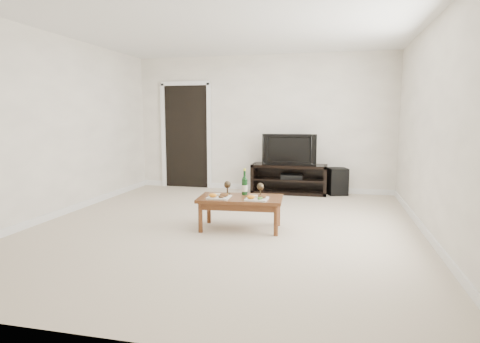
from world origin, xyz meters
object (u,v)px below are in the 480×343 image
television (290,149)px  subwoofer (337,181)px  media_console (289,179)px  coffee_table (240,213)px

television → subwoofer: 1.06m
media_console → television: television is taller
subwoofer → coffee_table: bearing=-133.3°
media_console → coffee_table: size_ratio=1.31×
media_console → subwoofer: bearing=6.0°
subwoofer → television: bearing=167.8°
media_console → subwoofer: size_ratio=2.80×
television → subwoofer: bearing=3.2°
television → media_console: bearing=0.0°
subwoofer → coffee_table: size_ratio=0.47×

